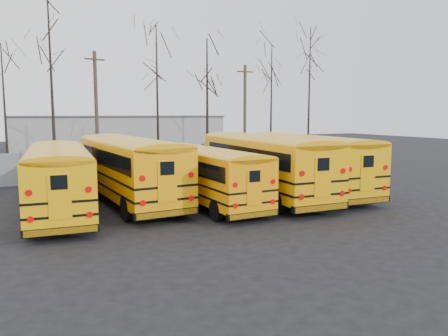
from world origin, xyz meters
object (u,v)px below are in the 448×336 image
utility_pole_right (245,114)px  bus_c (206,171)px  bus_e (304,158)px  utility_pole_left (96,109)px  bus_d (262,160)px  bus_a (58,174)px  bus_b (128,164)px

utility_pole_right → bus_c: bearing=-124.0°
bus_e → utility_pole_left: 18.01m
bus_d → utility_pole_right: utility_pole_right is taller
bus_d → utility_pole_left: (-5.73, 15.87, 2.75)m
bus_c → utility_pole_left: (-2.39, 16.33, 3.05)m
bus_a → bus_c: size_ratio=1.08×
bus_d → bus_e: bearing=7.0°
bus_b → utility_pole_left: 14.53m
bus_c → bus_e: bus_e is taller
bus_b → utility_pole_right: bearing=39.6°
bus_d → bus_e: bus_d is taller
bus_d → utility_pole_left: 17.09m
bus_b → bus_e: 9.49m
bus_c → bus_b: bearing=144.6°
bus_b → bus_e: (9.39, -1.37, -0.01)m
bus_e → bus_a: bearing=-178.2°
bus_c → utility_pole_left: size_ratio=1.11×
bus_a → bus_b: bearing=23.8°
bus_b → bus_d: size_ratio=0.99×
bus_b → bus_e: bearing=-12.0°
bus_b → bus_c: (3.22, -2.09, -0.27)m
bus_a → bus_d: 9.89m
bus_c → bus_a: bearing=169.7°
bus_b → utility_pole_right: 17.72m
bus_a → utility_pole_left: utility_pole_left is taller
bus_e → bus_b: bearing=174.3°
bus_b → bus_d: bus_d is taller
bus_d → utility_pole_right: 15.20m
bus_c → bus_d: size_ratio=0.85×
utility_pole_left → utility_pole_right: 12.17m
utility_pole_right → bus_e: bearing=-104.1°
bus_e → utility_pole_left: (-8.55, 15.61, 2.78)m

